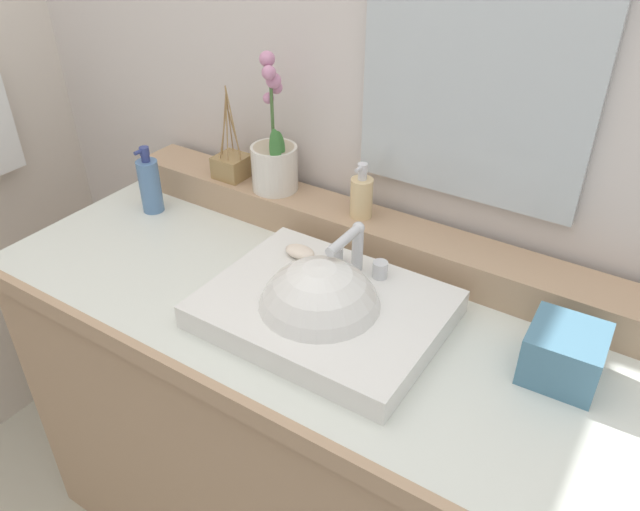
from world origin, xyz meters
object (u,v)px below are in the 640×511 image
object	(u,v)px
reed_diffuser	(232,165)
tissue_box	(564,354)
soap_dispenser	(362,196)
sink_basin	(322,315)
lotion_bottle	(150,185)
soap_bar	(300,252)
potted_plant	(274,158)

from	to	relation	value
reed_diffuser	tissue_box	bearing A→B (deg)	-11.11
soap_dispenser	reed_diffuser	xyz separation A→B (m)	(-0.38, -0.00, -0.02)
sink_basin	lotion_bottle	xyz separation A→B (m)	(-0.62, 0.15, 0.06)
sink_basin	soap_dispenser	xyz separation A→B (m)	(-0.08, 0.29, 0.12)
soap_dispenser	soap_bar	bearing A→B (deg)	-105.30
potted_plant	reed_diffuser	world-z (taller)	potted_plant
soap_bar	soap_dispenser	bearing A→B (deg)	74.70
potted_plant	sink_basin	bearing A→B (deg)	-41.86
soap_dispenser	tissue_box	world-z (taller)	soap_dispenser
soap_dispenser	lotion_bottle	size ratio (longest dim) A/B	0.74
potted_plant	soap_dispenser	distance (m)	0.25
sink_basin	potted_plant	bearing A→B (deg)	138.14
reed_diffuser	tissue_box	distance (m)	0.92
reed_diffuser	soap_bar	bearing A→B (deg)	-27.88
tissue_box	soap_dispenser	bearing A→B (deg)	160.88
soap_dispenser	tissue_box	distance (m)	0.56
sink_basin	soap_dispenser	bearing A→B (deg)	105.22
sink_basin	potted_plant	distance (m)	0.46
sink_basin	tissue_box	size ratio (longest dim) A/B	3.57
tissue_box	potted_plant	bearing A→B (deg)	166.57
lotion_bottle	tissue_box	bearing A→B (deg)	-2.04
sink_basin	reed_diffuser	size ratio (longest dim) A/B	1.93
soap_dispenser	tissue_box	bearing A→B (deg)	-19.12
tissue_box	sink_basin	bearing A→B (deg)	-166.07
soap_bar	tissue_box	xyz separation A→B (m)	(0.57, -0.00, -0.01)
soap_bar	potted_plant	world-z (taller)	potted_plant
potted_plant	reed_diffuser	bearing A→B (deg)	-177.23
soap_bar	reed_diffuser	bearing A→B (deg)	152.12
soap_bar	lotion_bottle	distance (m)	0.49
soap_dispenser	lotion_bottle	world-z (taller)	soap_dispenser
lotion_bottle	soap_dispenser	bearing A→B (deg)	14.73
potted_plant	tissue_box	xyz separation A→B (m)	(0.77, -0.18, -0.12)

